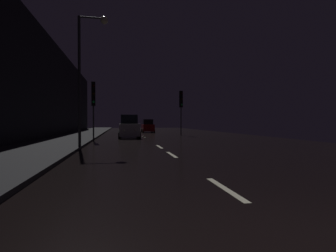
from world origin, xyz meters
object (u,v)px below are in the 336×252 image
Objects in this scene: traffic_light_far_right at (181,103)px; car_approaching_headlights at (129,127)px; traffic_light_far_left at (93,98)px; streetlamp_overhead at (87,61)px; car_distant_taillights at (148,126)px.

traffic_light_far_right reaches higher than car_approaching_headlights.
traffic_light_far_left is 1.06× the size of car_approaching_headlights.
traffic_light_far_left is at bearing 92.35° from streetlamp_overhead.
car_distant_taillights is at bearing 166.20° from car_approaching_headlights.
streetlamp_overhead reaches higher than car_approaching_headlights.
traffic_light_far_left is at bearing -33.87° from car_approaching_headlights.
traffic_light_far_left reaches higher than car_approaching_headlights.
traffic_light_far_left reaches higher than car_distant_taillights.
streetlamp_overhead is at bearing 165.74° from car_distant_taillights.
traffic_light_far_left is 18.34m from car_distant_taillights.
car_distant_taillights is (5.82, 22.90, -4.15)m from streetlamp_overhead.
car_distant_taillights is (3.14, 12.78, -0.14)m from car_approaching_headlights.
traffic_light_far_left is 6.00m from streetlamp_overhead.
traffic_light_far_right reaches higher than car_distant_taillights.
car_approaching_headlights is 13.16m from car_distant_taillights.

